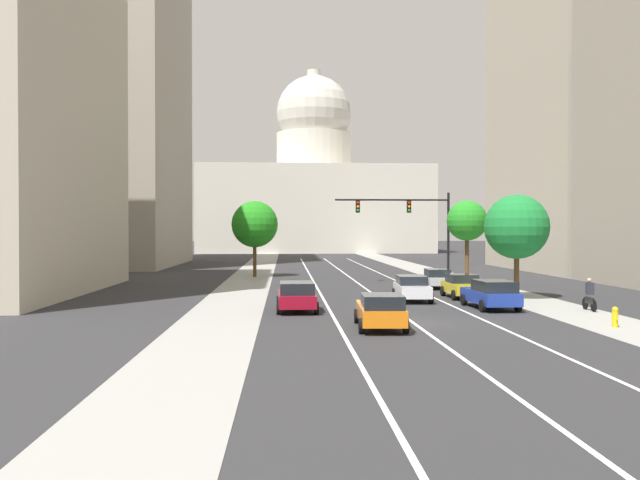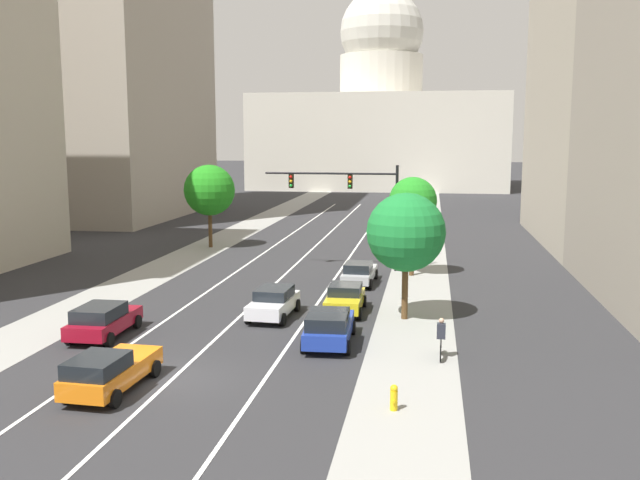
% 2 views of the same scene
% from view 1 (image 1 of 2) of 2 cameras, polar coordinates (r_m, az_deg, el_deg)
% --- Properties ---
extents(ground_plane, '(400.00, 400.00, 0.00)m').
position_cam_1_polar(ground_plane, '(70.29, 1.77, -2.63)').
color(ground_plane, '#2B2B2D').
extents(sidewalk_left, '(3.87, 130.00, 0.01)m').
position_cam_1_polar(sidewalk_left, '(65.13, -5.71, -2.90)').
color(sidewalk_left, gray).
rests_on(sidewalk_left, ground).
extents(sidewalk_right, '(3.87, 130.00, 0.01)m').
position_cam_1_polar(sidewalk_right, '(66.71, 9.79, -2.82)').
color(sidewalk_right, gray).
rests_on(sidewalk_right, ground).
extents(lane_stripe_left, '(0.16, 90.00, 0.01)m').
position_cam_1_polar(lane_stripe_left, '(55.13, -0.55, -3.57)').
color(lane_stripe_left, white).
rests_on(lane_stripe_left, ground).
extents(lane_stripe_center, '(0.16, 90.00, 0.01)m').
position_cam_1_polar(lane_stripe_center, '(55.39, 3.06, -3.55)').
color(lane_stripe_center, white).
rests_on(lane_stripe_center, ground).
extents(lane_stripe_right, '(0.16, 90.00, 0.01)m').
position_cam_1_polar(lane_stripe_right, '(55.86, 6.63, -3.52)').
color(lane_stripe_right, white).
rests_on(lane_stripe_right, ground).
extents(office_tower_far_left, '(19.28, 27.92, 47.21)m').
position_cam_1_polar(office_tower_far_left, '(87.35, -18.42, 13.62)').
color(office_tower_far_left, '#9E9384').
rests_on(office_tower_far_left, ground).
extents(office_tower_far_right, '(16.14, 25.60, 47.58)m').
position_cam_1_polar(office_tower_far_right, '(78.91, 22.42, 15.14)').
color(office_tower_far_right, '#B7AD99').
rests_on(office_tower_far_right, ground).
extents(capitol_building, '(44.41, 28.87, 36.76)m').
position_cam_1_polar(capitol_building, '(135.64, -0.53, 3.95)').
color(capitol_building, beige).
rests_on(capitol_building, ground).
extents(car_white, '(2.17, 4.40, 1.52)m').
position_cam_1_polar(car_white, '(40.35, 7.86, -4.07)').
color(car_white, silver).
rests_on(car_white, ground).
extents(car_crimson, '(2.16, 4.47, 1.55)m').
position_cam_1_polar(car_crimson, '(34.93, -2.00, -4.79)').
color(car_crimson, maroon).
rests_on(car_crimson, ground).
extents(car_orange, '(2.20, 4.71, 1.56)m').
position_cam_1_polar(car_orange, '(28.77, 5.20, -6.02)').
color(car_orange, orange).
rests_on(car_orange, ground).
extents(car_yellow, '(2.06, 4.04, 1.48)m').
position_cam_1_polar(car_yellow, '(42.66, 12.08, -3.85)').
color(car_yellow, yellow).
rests_on(car_yellow, ground).
extents(car_blue, '(2.27, 4.70, 1.57)m').
position_cam_1_polar(car_blue, '(37.10, 14.44, -4.47)').
color(car_blue, '#1E389E').
rests_on(car_blue, ground).
extents(car_silver, '(2.09, 4.61, 1.43)m').
position_cam_1_polar(car_silver, '(49.59, 9.92, -3.23)').
color(car_silver, '#B2B5BA').
rests_on(car_silver, ground).
extents(traffic_signal_mast, '(9.25, 0.39, 7.28)m').
position_cam_1_polar(traffic_signal_mast, '(53.88, 7.97, 1.87)').
color(traffic_signal_mast, black).
rests_on(traffic_signal_mast, ground).
extents(fire_hydrant, '(0.26, 0.35, 0.91)m').
position_cam_1_polar(fire_hydrant, '(31.85, 23.93, -6.03)').
color(fire_hydrant, yellow).
rests_on(fire_hydrant, ground).
extents(cyclist, '(0.37, 1.70, 1.72)m').
position_cam_1_polar(cyclist, '(37.81, 22.07, -4.36)').
color(cyclist, black).
rests_on(cyclist, ground).
extents(street_tree_mid_right, '(3.16, 3.16, 6.58)m').
position_cam_1_polar(street_tree_mid_right, '(53.41, 12.47, 1.59)').
color(street_tree_mid_right, '#51381E').
rests_on(street_tree_mid_right, ground).
extents(street_tree_mid_left, '(4.22, 4.22, 6.91)m').
position_cam_1_polar(street_tree_mid_left, '(60.88, -5.61, 1.34)').
color(street_tree_mid_left, '#51381E').
rests_on(street_tree_mid_left, ground).
extents(street_tree_near_right, '(3.96, 3.96, 6.43)m').
position_cam_1_polar(street_tree_near_right, '(42.65, 16.48, 1.07)').
color(street_tree_near_right, '#51381E').
rests_on(street_tree_near_right, ground).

